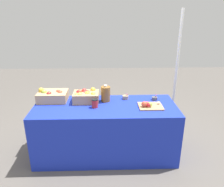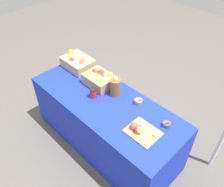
# 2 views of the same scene
# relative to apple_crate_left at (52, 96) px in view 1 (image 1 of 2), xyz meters

# --- Properties ---
(ground_plane) EXTENTS (10.00, 10.00, 0.00)m
(ground_plane) POSITION_rel_apple_crate_left_xyz_m (0.74, -0.20, -0.81)
(ground_plane) COLOR #56514C
(table) EXTENTS (1.90, 0.76, 0.74)m
(table) POSITION_rel_apple_crate_left_xyz_m (0.74, -0.20, -0.44)
(table) COLOR #192DB7
(table) RESTS_ON ground_plane
(apple_crate_left) EXTENTS (0.40, 0.30, 0.19)m
(apple_crate_left) POSITION_rel_apple_crate_left_xyz_m (0.00, 0.00, 0.00)
(apple_crate_left) COLOR tan
(apple_crate_left) RESTS_ON table
(apple_crate_middle) EXTENTS (0.35, 0.27, 0.17)m
(apple_crate_middle) POSITION_rel_apple_crate_left_xyz_m (0.47, -0.04, 0.01)
(apple_crate_middle) COLOR tan
(apple_crate_middle) RESTS_ON table
(cutting_board_front) EXTENTS (0.31, 0.26, 0.09)m
(cutting_board_front) POSITION_rel_apple_crate_left_xyz_m (1.31, -0.27, -0.05)
(cutting_board_front) COLOR tan
(cutting_board_front) RESTS_ON table
(sample_bowl_near) EXTENTS (0.08, 0.09, 0.10)m
(sample_bowl_near) POSITION_rel_apple_crate_left_xyz_m (1.43, -0.02, -0.05)
(sample_bowl_near) COLOR #4C4C51
(sample_bowl_near) RESTS_ON table
(sample_bowl_mid) EXTENTS (0.09, 0.09, 0.10)m
(sample_bowl_mid) POSITION_rel_apple_crate_left_xyz_m (1.03, 0.03, -0.05)
(sample_bowl_mid) COLOR gray
(sample_bowl_mid) RESTS_ON table
(cider_jug) EXTENTS (0.13, 0.13, 0.23)m
(cider_jug) POSITION_rel_apple_crate_left_xyz_m (0.74, -0.04, 0.03)
(cider_jug) COLOR brown
(cider_jug) RESTS_ON table
(coffee_cup) EXTENTS (0.08, 0.08, 0.12)m
(coffee_cup) POSITION_rel_apple_crate_left_xyz_m (0.60, -0.25, -0.02)
(coffee_cup) COLOR red
(coffee_cup) RESTS_ON table
(tent_pole) EXTENTS (0.04, 0.04, 1.96)m
(tent_pole) POSITION_rel_apple_crate_left_xyz_m (1.87, 0.47, 0.17)
(tent_pole) COLOR white
(tent_pole) RESTS_ON ground_plane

